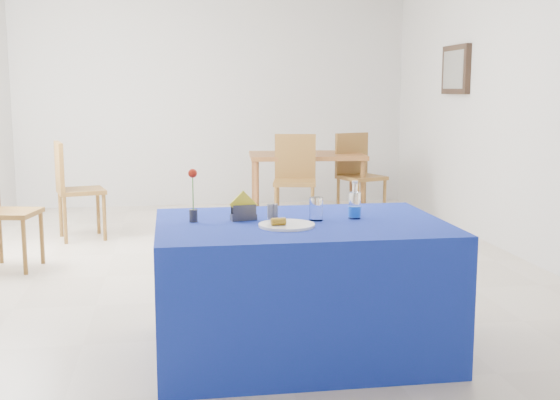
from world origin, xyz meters
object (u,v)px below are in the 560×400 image
object	(u,v)px
plate	(287,225)
oak_table	(307,160)
chair_win_b	(72,183)
blue_table	(301,287)
chair_bg_right	(357,170)
water_bottle	(355,206)
chair_bg_left	(295,174)

from	to	relation	value
plate	oak_table	xyz separation A→B (m)	(0.96, 4.34, -0.09)
oak_table	chair_win_b	size ratio (longest dim) A/B	1.40
blue_table	chair_bg_right	xyz separation A→B (m)	(1.43, 4.06, 0.19)
oak_table	chair_win_b	bearing A→B (deg)	-161.65
plate	water_bottle	xyz separation A→B (m)	(0.42, 0.18, 0.06)
plate	chair_bg_left	world-z (taller)	chair_bg_left
plate	blue_table	world-z (taller)	plate
chair_bg_left	chair_bg_right	distance (m)	0.88
plate	water_bottle	distance (m)	0.46
plate	chair_bg_right	distance (m)	4.46
plate	chair_bg_right	world-z (taller)	chair_bg_right
plate	chair_win_b	xyz separation A→B (m)	(-1.58, 3.50, -0.20)
chair_bg_left	chair_bg_right	world-z (taller)	chair_bg_left
water_bottle	chair_bg_left	world-z (taller)	chair_bg_left
blue_table	oak_table	size ratio (longest dim) A/B	1.16
plate	oak_table	bearing A→B (deg)	77.52
oak_table	chair_bg_left	distance (m)	0.57
oak_table	chair_bg_right	size ratio (longest dim) A/B	1.39
blue_table	chair_bg_left	size ratio (longest dim) A/B	1.59
chair_win_b	blue_table	bearing A→B (deg)	-167.98
blue_table	oak_table	distance (m)	4.31
chair_bg_left	chair_win_b	size ratio (longest dim) A/B	1.03
plate	blue_table	distance (m)	0.42
blue_table	chair_win_b	world-z (taller)	chair_win_b
water_bottle	oak_table	world-z (taller)	water_bottle
plate	chair_bg_right	xyz separation A→B (m)	(1.53, 4.19, -0.19)
chair_win_b	water_bottle	bearing A→B (deg)	-163.45
blue_table	chair_bg_left	distance (m)	3.75
oak_table	water_bottle	bearing A→B (deg)	-97.38
water_bottle	chair_bg_right	bearing A→B (deg)	74.59
blue_table	water_bottle	bearing A→B (deg)	8.06
water_bottle	chair_bg_left	bearing A→B (deg)	85.15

